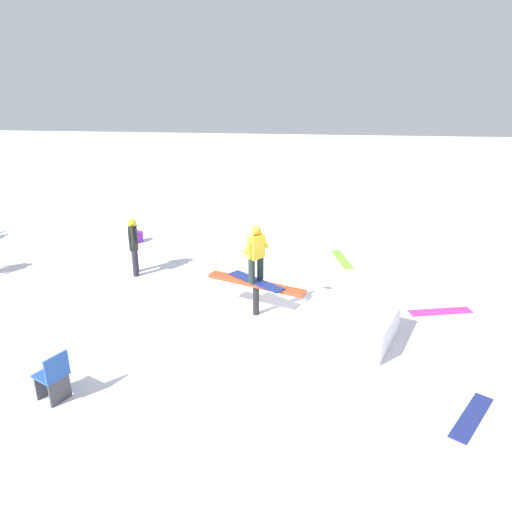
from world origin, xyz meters
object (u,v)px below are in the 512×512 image
(loose_snowboard_navy, at_px, (471,417))
(loose_snowboard_lime, at_px, (342,259))
(main_rider_on_rail, at_px, (256,255))
(backpack_on_snow, at_px, (137,237))
(loose_snowboard_magenta, at_px, (440,312))
(rail_feature, at_px, (256,287))
(folding_chair, at_px, (53,378))
(bystander_black, at_px, (134,244))

(loose_snowboard_navy, bearing_deg, loose_snowboard_lime, -132.71)
(loose_snowboard_lime, height_order, loose_snowboard_navy, same)
(main_rider_on_rail, relative_size, backpack_on_snow, 3.81)
(loose_snowboard_magenta, bearing_deg, rail_feature, 173.91)
(backpack_on_snow, bearing_deg, loose_snowboard_lime, -70.41)
(loose_snowboard_lime, xyz_separation_m, folding_chair, (5.06, 6.80, 0.40))
(main_rider_on_rail, xyz_separation_m, backpack_on_snow, (4.15, -4.36, -1.24))
(loose_snowboard_navy, height_order, loose_snowboard_magenta, same)
(main_rider_on_rail, bearing_deg, rail_feature, 0.00)
(loose_snowboard_navy, xyz_separation_m, loose_snowboard_magenta, (-0.37, -3.61, 0.00))
(folding_chair, bearing_deg, loose_snowboard_magenta, 145.46)
(loose_snowboard_lime, height_order, folding_chair, folding_chair)
(rail_feature, relative_size, loose_snowboard_navy, 1.64)
(loose_snowboard_lime, bearing_deg, loose_snowboard_magenta, -158.75)
(main_rider_on_rail, bearing_deg, folding_chair, 86.62)
(bystander_black, distance_m, backpack_on_snow, 2.63)
(loose_snowboard_lime, height_order, loose_snowboard_magenta, same)
(folding_chair, bearing_deg, loose_snowboard_lime, 170.43)
(loose_snowboard_navy, relative_size, backpack_on_snow, 3.96)
(bystander_black, bearing_deg, main_rider_on_rail, 42.25)
(main_rider_on_rail, relative_size, loose_snowboard_magenta, 0.92)
(rail_feature, xyz_separation_m, backpack_on_snow, (4.15, -4.36, -0.49))
(loose_snowboard_lime, bearing_deg, folding_chair, 130.80)
(main_rider_on_rail, xyz_separation_m, folding_chair, (2.98, 3.31, -0.99))
(rail_feature, relative_size, folding_chair, 2.51)
(loose_snowboard_magenta, distance_m, folding_chair, 8.03)
(rail_feature, relative_size, main_rider_on_rail, 1.70)
(backpack_on_snow, bearing_deg, loose_snowboard_magenta, -87.60)
(loose_snowboard_navy, distance_m, backpack_on_snow, 10.83)
(folding_chair, bearing_deg, loose_snowboard_navy, 118.85)
(rail_feature, distance_m, folding_chair, 4.45)
(main_rider_on_rail, height_order, loose_snowboard_lime, main_rider_on_rail)
(main_rider_on_rail, bearing_deg, bystander_black, 8.70)
(backpack_on_snow, bearing_deg, bystander_black, -134.73)
(main_rider_on_rail, relative_size, bystander_black, 0.86)
(main_rider_on_rail, height_order, loose_snowboard_magenta, main_rider_on_rail)
(main_rider_on_rail, xyz_separation_m, loose_snowboard_lime, (-2.08, -3.50, -1.39))
(rail_feature, bearing_deg, bystander_black, -7.79)
(rail_feature, height_order, backpack_on_snow, rail_feature)
(backpack_on_snow, bearing_deg, folding_chair, -143.86)
(loose_snowboard_lime, relative_size, backpack_on_snow, 4.24)
(rail_feature, height_order, loose_snowboard_lime, rail_feature)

